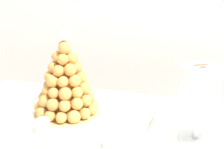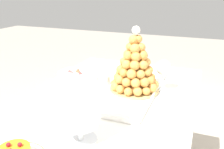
# 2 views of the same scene
# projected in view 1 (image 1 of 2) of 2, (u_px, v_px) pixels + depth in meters

# --- Properties ---
(serving_tray) EXTENTS (0.67, 0.36, 0.02)m
(serving_tray) POSITION_uv_depth(u_px,v_px,m) (56.00, 121.00, 1.12)
(serving_tray) COLOR white
(serving_tray) RESTS_ON buffet_table
(croquembouche) EXTENTS (0.25, 0.25, 0.33)m
(croquembouche) POSITION_uv_depth(u_px,v_px,m) (66.00, 83.00, 1.13)
(croquembouche) COLOR tan
(croquembouche) RESTS_ON serving_tray
(dessert_cup_mid_left) EXTENTS (0.05, 0.05, 0.05)m
(dessert_cup_mid_left) POSITION_uv_depth(u_px,v_px,m) (43.00, 127.00, 1.01)
(dessert_cup_mid_left) COLOR silver
(dessert_cup_mid_left) RESTS_ON serving_tray
(dessert_cup_centre) EXTENTS (0.06, 0.06, 0.05)m
(dessert_cup_centre) POSITION_uv_depth(u_px,v_px,m) (113.00, 139.00, 0.94)
(dessert_cup_centre) COLOR silver
(dessert_cup_centre) RESTS_ON serving_tray
(creme_brulee_ramekin) EXTENTS (0.09, 0.09, 0.02)m
(creme_brulee_ramekin) POSITION_uv_depth(u_px,v_px,m) (9.00, 113.00, 1.15)
(creme_brulee_ramekin) COLOR white
(creme_brulee_ramekin) RESTS_ON serving_tray
(macaron_goblet) EXTENTS (0.13, 0.13, 0.27)m
(macaron_goblet) POSITION_uv_depth(u_px,v_px,m) (199.00, 95.00, 0.95)
(macaron_goblet) COLOR white
(macaron_goblet) RESTS_ON buffet_table
(wine_glass) EXTENTS (0.08, 0.08, 0.16)m
(wine_glass) POSITION_uv_depth(u_px,v_px,m) (65.00, 75.00, 1.28)
(wine_glass) COLOR silver
(wine_glass) RESTS_ON buffet_table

